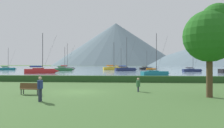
{
  "coord_description": "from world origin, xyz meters",
  "views": [
    {
      "loc": [
        4.54,
        -19.03,
        2.46
      ],
      "look_at": [
        -1.16,
        50.62,
        2.54
      ],
      "focal_mm": 34.82,
      "sensor_mm": 36.0,
      "label": 1
    }
  ],
  "objects": [
    {
      "name": "ground_plane",
      "position": [
        0.0,
        0.0,
        0.0
      ],
      "size": [
        1000.0,
        1000.0,
        0.0
      ],
      "primitive_type": "plane",
      "color": "#3D602D"
    },
    {
      "name": "sailboat_slip_10",
      "position": [
        -0.05,
        84.08,
        0.69
      ],
      "size": [
        8.49,
        3.28,
        10.14
      ],
      "rotation": [
        0.0,
        0.0,
        0.11
      ],
      "color": "gold",
      "rests_on": "harbor_water"
    },
    {
      "name": "sailboat_slip_7",
      "position": [
        -19.41,
        37.59,
        0.74
      ],
      "size": [
        9.02,
        4.87,
        10.86
      ],
      "rotation": [
        0.0,
        0.0,
        0.31
      ],
      "color": "red",
      "rests_on": "harbor_water"
    },
    {
      "name": "sailboat_slip_8",
      "position": [
        10.0,
        29.0,
        0.56
      ],
      "size": [
        6.76,
        3.78,
        9.24
      ],
      "rotation": [
        0.0,
        0.0,
        0.34
      ],
      "color": "#19707A",
      "rests_on": "harbor_water"
    },
    {
      "name": "sailboat_slip_6",
      "position": [
        -20.02,
        59.96,
        0.6
      ],
      "size": [
        7.38,
        3.53,
        8.78
      ],
      "rotation": [
        0.0,
        0.0,
        0.23
      ],
      "color": "#236B38",
      "rests_on": "harbor_water"
    },
    {
      "name": "hedge_line",
      "position": [
        0.0,
        11.0,
        0.43
      ],
      "size": [
        80.0,
        1.2,
        0.86
      ],
      "primitive_type": "cube",
      "color": "#284C23",
      "rests_on": "ground_plane"
    },
    {
      "name": "sailboat_slip_3",
      "position": [
        12.07,
        82.51,
        0.56
      ],
      "size": [
        6.83,
        3.63,
        8.9
      ],
      "rotation": [
        0.0,
        0.0,
        0.3
      ],
      "color": "black",
      "rests_on": "harbor_water"
    },
    {
      "name": "sailboat_slip_5",
      "position": [
        -25.34,
        81.18,
        0.71
      ],
      "size": [
        8.54,
        3.63,
        12.34
      ],
      "rotation": [
        0.0,
        0.0,
        0.16
      ],
      "color": "#9E9EA3",
      "rests_on": "harbor_water"
    },
    {
      "name": "sailboat_slip_1",
      "position": [
        2.96,
        60.25,
        0.72
      ],
      "size": [
        8.56,
        4.75,
        12.42
      ],
      "rotation": [
        0.0,
        0.0,
        0.33
      ],
      "color": "navy",
      "rests_on": "harbor_water"
    },
    {
      "name": "sailboat_slip_2",
      "position": [
        -2.69,
        72.92,
        0.75
      ],
      "size": [
        9.17,
        4.71,
        11.84
      ],
      "rotation": [
        0.0,
        0.0,
        0.28
      ],
      "color": "gold",
      "rests_on": "harbor_water"
    },
    {
      "name": "distant_hill_west_ridge",
      "position": [
        -22.37,
        399.72,
        40.96
      ],
      "size": [
        242.79,
        242.79,
        81.93
      ],
      "primitive_type": "cone",
      "color": "slate",
      "rests_on": "ground_plane"
    },
    {
      "name": "sailboat_slip_9",
      "position": [
        24.71,
        53.46,
        0.55
      ],
      "size": [
        6.72,
        2.67,
        8.27
      ],
      "rotation": [
        0.0,
        0.0,
        0.13
      ],
      "color": "navy",
      "rests_on": "harbor_water"
    },
    {
      "name": "park_bench_near_path",
      "position": [
        -3.54,
        -2.03,
        0.53
      ],
      "size": [
        1.61,
        0.6,
        0.95
      ],
      "rotation": [
        0.0,
        0.0,
        -0.08
      ],
      "color": "brown",
      "rests_on": "ground_plane"
    },
    {
      "name": "sailboat_slip_0",
      "position": [
        -47.08,
        68.59,
        0.6
      ],
      "size": [
        7.28,
        3.73,
        9.38
      ],
      "rotation": [
        0.0,
        0.0,
        0.28
      ],
      "color": "#19707A",
      "rests_on": "harbor_water"
    },
    {
      "name": "person_seated_viewer",
      "position": [
        5.3,
        0.59,
        0.69
      ],
      "size": [
        0.36,
        0.57,
        1.25
      ],
      "rotation": [
        0.0,
        0.0,
        -0.1
      ],
      "color": "#2D3347",
      "rests_on": "ground_plane"
    },
    {
      "name": "person_standing_walker",
      "position": [
        -1.36,
        -5.15,
        0.97
      ],
      "size": [
        0.36,
        0.56,
        1.65
      ],
      "rotation": [
        0.0,
        0.0,
        -0.19
      ],
      "color": "#2D3347",
      "rests_on": "ground_plane"
    },
    {
      "name": "harbor_water",
      "position": [
        0.0,
        137.0,
        0.0
      ],
      "size": [
        320.0,
        246.0,
        0.0
      ],
      "primitive_type": "cube",
      "color": "gray",
      "rests_on": "ground_plane"
    },
    {
      "name": "park_tree",
      "position": [
        10.58,
        -2.34,
        4.79
      ],
      "size": [
        3.87,
        3.87,
        6.99
      ],
      "color": "#4C3823",
      "rests_on": "ground_plane"
    }
  ]
}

